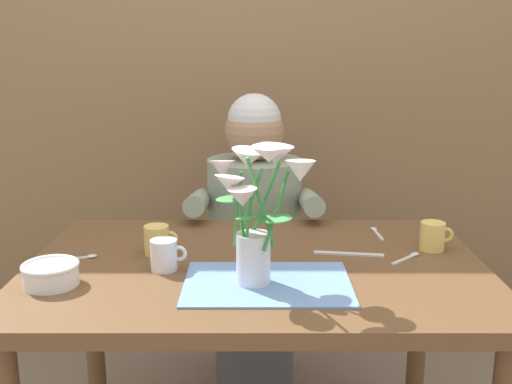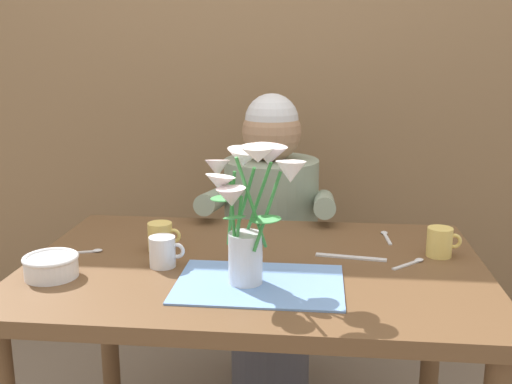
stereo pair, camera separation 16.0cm
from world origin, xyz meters
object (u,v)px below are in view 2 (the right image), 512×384
ceramic_bowl (51,265)px  ceramic_mug (440,242)px  flower_vase (249,201)px  seated_person (271,250)px  dinner_knife (351,257)px  coffee_cup (163,252)px  tea_cup (161,237)px

ceramic_bowl → ceramic_mug: ceramic_mug is taller
flower_vase → ceramic_mug: bearing=26.8°
flower_vase → seated_person: bearing=90.6°
dinner_knife → coffee_cup: coffee_cup is taller
dinner_knife → tea_cup: bearing=-172.5°
tea_cup → dinner_knife: bearing=-0.9°
flower_vase → tea_cup: (-0.27, 0.22, -0.17)m
flower_vase → dinner_knife: (0.25, 0.21, -0.20)m
dinner_knife → ceramic_bowl: bearing=-155.6°
seated_person → ceramic_bowl: seated_person is taller
ceramic_mug → ceramic_bowl: bearing=-165.5°
seated_person → coffee_cup: bearing=-109.7°
seated_person → dinner_knife: (0.26, -0.55, 0.18)m
seated_person → ceramic_bowl: (-0.48, -0.77, 0.21)m
dinner_knife → coffee_cup: (-0.49, -0.11, 0.04)m
seated_person → tea_cup: size_ratio=12.20×
seated_person → ceramic_mug: seated_person is taller
ceramic_bowl → dinner_knife: (0.74, 0.21, -0.03)m
seated_person → ceramic_bowl: 0.93m
ceramic_bowl → coffee_cup: (0.26, 0.10, 0.01)m
dinner_knife → seated_person: bearing=123.5°
ceramic_bowl → tea_cup: tea_cup is taller
flower_vase → coffee_cup: flower_vase is taller
dinner_knife → tea_cup: (-0.52, 0.01, 0.04)m
dinner_knife → ceramic_mug: ceramic_mug is taller
ceramic_bowl → tea_cup: size_ratio=1.46×
ceramic_mug → coffee_cup: size_ratio=1.00×
tea_cup → coffee_cup: bearing=-72.6°
flower_vase → coffee_cup: size_ratio=3.72×
seated_person → ceramic_mug: 0.75m
flower_vase → ceramic_bowl: size_ratio=2.55×
tea_cup → ceramic_bowl: bearing=-134.7°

